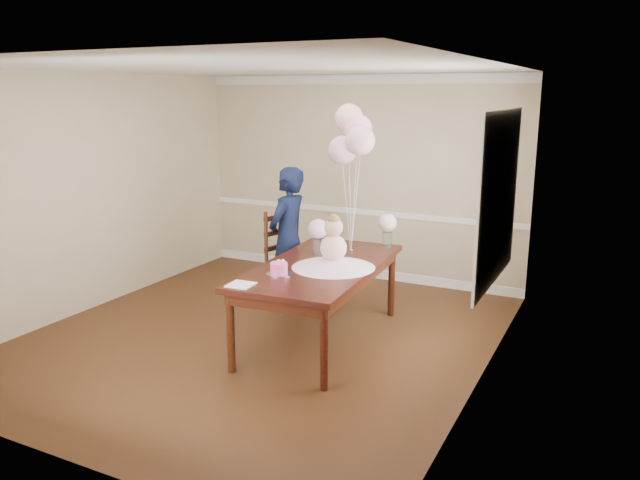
# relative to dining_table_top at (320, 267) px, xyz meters

# --- Properties ---
(floor) EXTENTS (4.50, 5.00, 0.00)m
(floor) POSITION_rel_dining_table_top_xyz_m (-0.59, -0.19, -0.78)
(floor) COLOR #331B0C
(floor) RESTS_ON ground
(ceiling) EXTENTS (4.50, 5.00, 0.02)m
(ceiling) POSITION_rel_dining_table_top_xyz_m (-0.59, -0.19, 1.92)
(ceiling) COLOR white
(ceiling) RESTS_ON wall_back
(wall_back) EXTENTS (4.50, 0.02, 2.70)m
(wall_back) POSITION_rel_dining_table_top_xyz_m (-0.59, 2.31, 0.57)
(wall_back) COLOR tan
(wall_back) RESTS_ON floor
(wall_front) EXTENTS (4.50, 0.02, 2.70)m
(wall_front) POSITION_rel_dining_table_top_xyz_m (-0.59, -2.69, 0.57)
(wall_front) COLOR tan
(wall_front) RESTS_ON floor
(wall_left) EXTENTS (0.02, 5.00, 2.70)m
(wall_left) POSITION_rel_dining_table_top_xyz_m (-2.84, -0.19, 0.57)
(wall_left) COLOR tan
(wall_left) RESTS_ON floor
(wall_right) EXTENTS (0.02, 5.00, 2.70)m
(wall_right) POSITION_rel_dining_table_top_xyz_m (1.66, -0.19, 0.57)
(wall_right) COLOR tan
(wall_right) RESTS_ON floor
(chair_rail_trim) EXTENTS (4.50, 0.02, 0.07)m
(chair_rail_trim) POSITION_rel_dining_table_top_xyz_m (-0.59, 2.30, 0.12)
(chair_rail_trim) COLOR white
(chair_rail_trim) RESTS_ON wall_back
(crown_molding) EXTENTS (4.50, 0.02, 0.12)m
(crown_molding) POSITION_rel_dining_table_top_xyz_m (-0.59, 2.30, 1.85)
(crown_molding) COLOR silver
(crown_molding) RESTS_ON wall_back
(baseboard_trim) EXTENTS (4.50, 0.02, 0.12)m
(baseboard_trim) POSITION_rel_dining_table_top_xyz_m (-0.59, 2.30, -0.72)
(baseboard_trim) COLOR white
(baseboard_trim) RESTS_ON floor
(window_frame) EXTENTS (0.02, 1.66, 1.56)m
(window_frame) POSITION_rel_dining_table_top_xyz_m (1.63, 0.31, 0.77)
(window_frame) COLOR silver
(window_frame) RESTS_ON wall_right
(window_blinds) EXTENTS (0.01, 1.50, 1.40)m
(window_blinds) POSITION_rel_dining_table_top_xyz_m (1.62, 0.31, 0.77)
(window_blinds) COLOR white
(window_blinds) RESTS_ON wall_right
(dining_table_top) EXTENTS (1.22, 2.22, 0.05)m
(dining_table_top) POSITION_rel_dining_table_top_xyz_m (0.00, 0.00, 0.00)
(dining_table_top) COLOR black
(dining_table_top) RESTS_ON table_leg_fl
(table_apron) EXTENTS (1.10, 2.10, 0.11)m
(table_apron) POSITION_rel_dining_table_top_xyz_m (-0.00, 0.00, -0.08)
(table_apron) COLOR black
(table_apron) RESTS_ON table_leg_fl
(table_leg_fl) EXTENTS (0.08, 0.08, 0.75)m
(table_leg_fl) POSITION_rel_dining_table_top_xyz_m (-0.39, -1.02, -0.40)
(table_leg_fl) COLOR black
(table_leg_fl) RESTS_ON floor
(table_leg_fr) EXTENTS (0.08, 0.08, 0.75)m
(table_leg_fr) POSITION_rel_dining_table_top_xyz_m (0.52, -0.96, -0.40)
(table_leg_fr) COLOR black
(table_leg_fr) RESTS_ON floor
(table_leg_bl) EXTENTS (0.08, 0.08, 0.75)m
(table_leg_bl) POSITION_rel_dining_table_top_xyz_m (-0.52, 0.96, -0.40)
(table_leg_bl) COLOR black
(table_leg_bl) RESTS_ON floor
(table_leg_br) EXTENTS (0.08, 0.08, 0.75)m
(table_leg_br) POSITION_rel_dining_table_top_xyz_m (0.39, 1.02, -0.40)
(table_leg_br) COLOR black
(table_leg_br) RESTS_ON floor
(baby_skirt) EXTENTS (0.87, 0.87, 0.11)m
(baby_skirt) POSITION_rel_dining_table_top_xyz_m (0.16, -0.04, 0.08)
(baby_skirt) COLOR #F9B7D7
(baby_skirt) RESTS_ON dining_table_top
(baby_torso) EXTENTS (0.26, 0.26, 0.26)m
(baby_torso) POSITION_rel_dining_table_top_xyz_m (0.16, -0.04, 0.22)
(baby_torso) COLOR #FFA1BF
(baby_torso) RESTS_ON baby_skirt
(baby_head) EXTENTS (0.18, 0.18, 0.18)m
(baby_head) POSITION_rel_dining_table_top_xyz_m (0.16, -0.04, 0.43)
(baby_head) COLOR #D4B092
(baby_head) RESTS_ON baby_torso
(baby_hair) EXTENTS (0.13, 0.13, 0.13)m
(baby_hair) POSITION_rel_dining_table_top_xyz_m (0.16, -0.04, 0.49)
(baby_hair) COLOR brown
(baby_hair) RESTS_ON baby_head
(cake_platter) EXTENTS (0.25, 0.25, 0.01)m
(cake_platter) POSITION_rel_dining_table_top_xyz_m (-0.18, -0.50, 0.03)
(cake_platter) COLOR #B7B7BB
(cake_platter) RESTS_ON dining_table_top
(birthday_cake) EXTENTS (0.17, 0.17, 0.11)m
(birthday_cake) POSITION_rel_dining_table_top_xyz_m (-0.18, -0.50, 0.09)
(birthday_cake) COLOR #FF50B0
(birthday_cake) RESTS_ON cake_platter
(cake_flower_a) EXTENTS (0.03, 0.03, 0.03)m
(cake_flower_a) POSITION_rel_dining_table_top_xyz_m (-0.18, -0.50, 0.16)
(cake_flower_a) COLOR silver
(cake_flower_a) RESTS_ON birthday_cake
(cake_flower_b) EXTENTS (0.03, 0.03, 0.03)m
(cake_flower_b) POSITION_rel_dining_table_top_xyz_m (-0.15, -0.47, 0.16)
(cake_flower_b) COLOR silver
(cake_flower_b) RESTS_ON birthday_cake
(rose_vase_near) EXTENTS (0.11, 0.11, 0.17)m
(rose_vase_near) POSITION_rel_dining_table_top_xyz_m (-0.18, 0.31, 0.11)
(rose_vase_near) COLOR silver
(rose_vase_near) RESTS_ON dining_table_top
(roses_near) EXTENTS (0.20, 0.20, 0.20)m
(roses_near) POSITION_rel_dining_table_top_xyz_m (-0.18, 0.31, 0.31)
(roses_near) COLOR beige
(roses_near) RESTS_ON rose_vase_near
(rose_vase_far) EXTENTS (0.11, 0.11, 0.17)m
(rose_vase_far) POSITION_rel_dining_table_top_xyz_m (0.35, 0.94, 0.11)
(rose_vase_far) COLOR silver
(rose_vase_far) RESTS_ON dining_table_top
(roses_far) EXTENTS (0.20, 0.20, 0.20)m
(roses_far) POSITION_rel_dining_table_top_xyz_m (0.35, 0.94, 0.31)
(roses_far) COLOR beige
(roses_far) RESTS_ON rose_vase_far
(napkin) EXTENTS (0.23, 0.23, 0.01)m
(napkin) POSITION_rel_dining_table_top_xyz_m (-0.32, -0.94, 0.03)
(napkin) COLOR white
(napkin) RESTS_ON dining_table_top
(balloon_weight) EXTENTS (0.05, 0.05, 0.02)m
(balloon_weight) POSITION_rel_dining_table_top_xyz_m (0.07, 0.60, 0.04)
(balloon_weight) COLOR #B5B5B9
(balloon_weight) RESTS_ON dining_table_top
(balloon_a) EXTENTS (0.30, 0.30, 0.30)m
(balloon_a) POSITION_rel_dining_table_top_xyz_m (-0.04, 0.59, 1.10)
(balloon_a) COLOR #E8A4C7
(balloon_a) RESTS_ON balloon_ribbon_a
(balloon_b) EXTENTS (0.30, 0.30, 0.30)m
(balloon_b) POSITION_rel_dining_table_top_xyz_m (0.18, 0.55, 1.21)
(balloon_b) COLOR #F1AAC0
(balloon_b) RESTS_ON balloon_ribbon_b
(balloon_c) EXTENTS (0.30, 0.30, 0.30)m
(balloon_c) POSITION_rel_dining_table_top_xyz_m (0.08, 0.71, 1.32)
(balloon_c) COLOR #FFB4D7
(balloon_c) RESTS_ON balloon_ribbon_c
(balloon_d) EXTENTS (0.30, 0.30, 0.30)m
(balloon_d) POSITION_rel_dining_table_top_xyz_m (-0.03, 0.72, 1.43)
(balloon_d) COLOR #FBB2C8
(balloon_d) RESTS_ON balloon_ribbon_d
(balloon_ribbon_a) EXTENTS (0.10, 0.01, 0.90)m
(balloon_ribbon_a) POSITION_rel_dining_table_top_xyz_m (0.01, 0.59, 0.49)
(balloon_ribbon_a) COLOR white
(balloon_ribbon_a) RESTS_ON balloon_weight
(balloon_ribbon_b) EXTENTS (0.11, 0.05, 1.01)m
(balloon_ribbon_b) POSITION_rel_dining_table_top_xyz_m (0.12, 0.57, 0.54)
(balloon_ribbon_b) COLOR white
(balloon_ribbon_b) RESTS_ON balloon_weight
(balloon_ribbon_c) EXTENTS (0.02, 0.10, 1.12)m
(balloon_ribbon_c) POSITION_rel_dining_table_top_xyz_m (0.08, 0.65, 0.60)
(balloon_ribbon_c) COLOR silver
(balloon_ribbon_c) RESTS_ON balloon_weight
(balloon_ribbon_d) EXTENTS (0.10, 0.11, 1.22)m
(balloon_ribbon_d) POSITION_rel_dining_table_top_xyz_m (0.02, 0.66, 0.65)
(balloon_ribbon_d) COLOR white
(balloon_ribbon_d) RESTS_ON balloon_weight
(dining_chair_seat) EXTENTS (0.60, 0.60, 0.06)m
(dining_chair_seat) POSITION_rel_dining_table_top_xyz_m (-0.75, 0.78, -0.28)
(dining_chair_seat) COLOR #34150E
(dining_chair_seat) RESTS_ON chair_leg_fl
(chair_leg_fl) EXTENTS (0.05, 0.05, 0.48)m
(chair_leg_fl) POSITION_rel_dining_table_top_xyz_m (-1.00, 0.63, -0.54)
(chair_leg_fl) COLOR #39140F
(chair_leg_fl) RESTS_ON floor
(chair_leg_fr) EXTENTS (0.05, 0.05, 0.48)m
(chair_leg_fr) POSITION_rel_dining_table_top_xyz_m (-0.61, 0.53, -0.54)
(chair_leg_fr) COLOR black
(chair_leg_fr) RESTS_ON floor
(chair_leg_bl) EXTENTS (0.05, 0.05, 0.48)m
(chair_leg_bl) POSITION_rel_dining_table_top_xyz_m (-0.89, 1.02, -0.54)
(chair_leg_bl) COLOR #33150E
(chair_leg_bl) RESTS_ON floor
(chair_leg_br) EXTENTS (0.05, 0.05, 0.48)m
(chair_leg_br) POSITION_rel_dining_table_top_xyz_m (-0.51, 0.92, -0.54)
(chair_leg_br) COLOR #3B2110
(chair_leg_br) RESTS_ON floor
(chair_back_post_l) EXTENTS (0.05, 0.05, 0.63)m
(chair_back_post_l) POSITION_rel_dining_table_top_xyz_m (-1.02, 0.64, 0.05)
(chair_back_post_l) COLOR #3D2010
(chair_back_post_l) RESTS_ON dining_chair_seat
(chair_back_post_r) EXTENTS (0.05, 0.05, 0.63)m
(chair_back_post_r) POSITION_rel_dining_table_top_xyz_m (-0.92, 1.03, 0.05)
(chair_back_post_r) COLOR black
(chair_back_post_r) RESTS_ON dining_chair_seat
(chair_slat_low) EXTENTS (0.15, 0.44, 0.06)m
(chair_slat_low) POSITION_rel_dining_table_top_xyz_m (-0.97, 0.83, -0.09)
(chair_slat_low) COLOR black
(chair_slat_low) RESTS_ON dining_chair_seat
(chair_slat_mid) EXTENTS (0.15, 0.44, 0.06)m
(chair_slat_mid) POSITION_rel_dining_table_top_xyz_m (-0.97, 0.83, 0.09)
(chair_slat_mid) COLOR #321A0D
(chair_slat_mid) RESTS_ON dining_chair_seat
(chair_slat_top) EXTENTS (0.15, 0.44, 0.06)m
(chair_slat_top) POSITION_rel_dining_table_top_xyz_m (-0.97, 0.83, 0.27)
(chair_slat_top) COLOR #3A160F
(chair_slat_top) RESTS_ON dining_chair_seat
(woman) EXTENTS (0.43, 0.62, 1.65)m
(woman) POSITION_rel_dining_table_top_xyz_m (-0.79, 0.75, 0.05)
(woman) COLOR black
(woman) RESTS_ON floor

